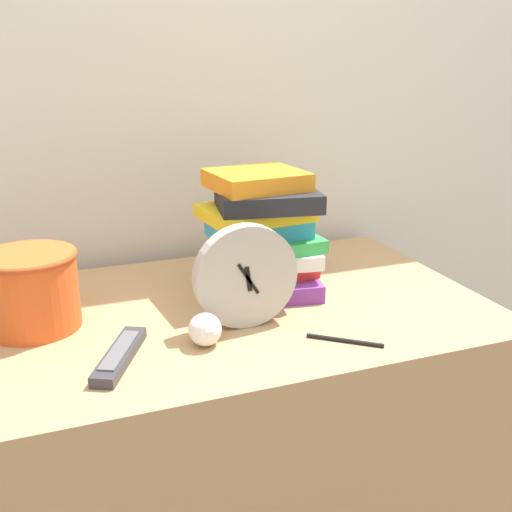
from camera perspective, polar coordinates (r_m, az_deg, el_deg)
wall_back at (r=1.59m, az=-8.49°, el=15.14°), size 6.00×0.04×2.40m
desk at (r=1.49m, az=-3.28°, el=-18.72°), size 1.15×0.69×0.78m
desk_clock at (r=1.16m, az=-0.98°, el=-1.96°), size 0.21×0.03×0.21m
book_stack at (r=1.33m, az=0.86°, el=2.25°), size 0.27×0.23×0.27m
basket at (r=1.24m, az=-20.65°, el=-2.88°), size 0.19×0.19×0.15m
tv_remote at (r=1.10m, az=-12.85°, el=-9.19°), size 0.12×0.19×0.02m
crumpled_paper_ball at (r=1.12m, az=-4.88°, el=-6.99°), size 0.06×0.06×0.06m
pen at (r=1.15m, az=8.46°, el=-7.95°), size 0.12×0.10×0.01m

